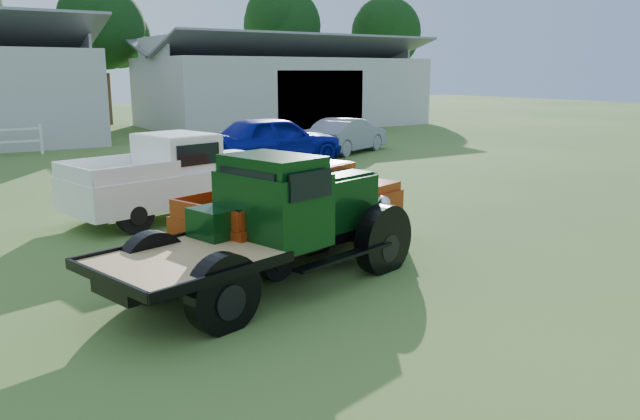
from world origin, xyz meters
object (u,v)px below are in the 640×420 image
white_pickup (174,176)px  misc_car_blue (274,140)px  red_pickup (297,208)px  misc_car_grey (348,135)px  vintage_flatbed (269,223)px

white_pickup → misc_car_blue: 8.43m
red_pickup → misc_car_grey: (9.07, 11.31, -0.14)m
white_pickup → misc_car_blue: white_pickup is taller
vintage_flatbed → white_pickup: bearing=70.2°
misc_car_blue → misc_car_grey: bearing=-77.9°
vintage_flatbed → white_pickup: 5.46m
red_pickup → white_pickup: (-0.81, 4.10, 0.07)m
red_pickup → white_pickup: size_ratio=0.93×
vintage_flatbed → white_pickup: size_ratio=1.02×
white_pickup → red_pickup: bearing=-92.0°
misc_car_grey → red_pickup: bearing=116.5°
red_pickup → misc_car_blue: 11.33m
white_pickup → misc_car_blue: size_ratio=0.98×
red_pickup → misc_car_blue: (5.06, 10.14, 0.02)m
misc_car_blue → red_pickup: bearing=149.3°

